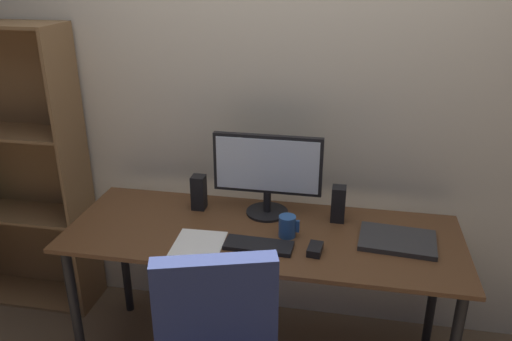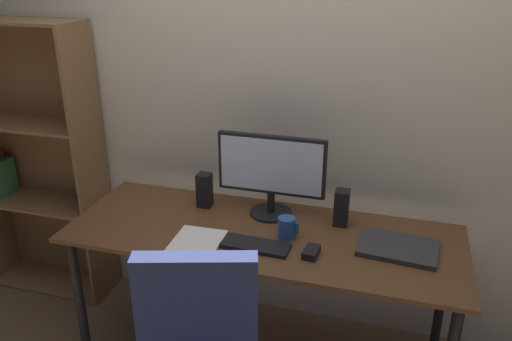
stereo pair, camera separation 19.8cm
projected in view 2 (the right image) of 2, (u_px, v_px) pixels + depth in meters
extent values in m
cube|color=beige|center=(290.00, 84.00, 2.49)|extent=(6.40, 0.10, 2.60)
cube|color=#56351E|center=(262.00, 234.00, 2.28)|extent=(1.76, 0.64, 0.02)
cylinder|color=black|center=(80.00, 304.00, 2.40)|extent=(0.04, 0.04, 0.72)
cylinder|color=black|center=(135.00, 248.00, 2.87)|extent=(0.04, 0.04, 0.72)
cylinder|color=black|center=(441.00, 300.00, 2.44)|extent=(0.04, 0.04, 0.72)
cylinder|color=black|center=(271.00, 213.00, 2.43)|extent=(0.20, 0.20, 0.01)
cylinder|color=black|center=(271.00, 202.00, 2.41)|extent=(0.04, 0.04, 0.10)
cube|color=black|center=(271.00, 165.00, 2.34)|extent=(0.51, 0.03, 0.28)
cube|color=silver|center=(271.00, 166.00, 2.33)|extent=(0.48, 0.01, 0.25)
cube|color=black|center=(255.00, 245.00, 2.15)|extent=(0.29, 0.12, 0.02)
cube|color=black|center=(311.00, 252.00, 2.09)|extent=(0.07, 0.10, 0.03)
cylinder|color=#285193|center=(286.00, 228.00, 2.21)|extent=(0.07, 0.07, 0.10)
cube|color=#285193|center=(297.00, 228.00, 2.20)|extent=(0.02, 0.01, 0.05)
cube|color=#2D2D30|center=(398.00, 248.00, 2.13)|extent=(0.34, 0.26, 0.02)
cube|color=black|center=(204.00, 190.00, 2.48)|extent=(0.06, 0.07, 0.17)
cube|color=black|center=(342.00, 208.00, 2.31)|extent=(0.06, 0.07, 0.17)
cube|color=white|center=(194.00, 244.00, 2.17)|extent=(0.22, 0.30, 0.00)
cube|color=navy|center=(198.00, 324.00, 1.69)|extent=(0.40, 0.18, 0.52)
cube|color=brown|center=(92.00, 172.00, 2.78)|extent=(0.02, 0.28, 1.59)
cube|color=brown|center=(50.00, 156.00, 2.99)|extent=(0.76, 0.01, 1.59)
cube|color=brown|center=(56.00, 281.00, 3.18)|extent=(0.72, 0.26, 0.02)
cube|color=brown|center=(42.00, 202.00, 2.97)|extent=(0.72, 0.26, 0.02)
cube|color=brown|center=(27.00, 124.00, 2.78)|extent=(0.72, 0.26, 0.02)
cube|color=brown|center=(9.00, 21.00, 2.57)|extent=(0.72, 0.26, 0.02)
cube|color=#337242|center=(2.00, 180.00, 2.98)|extent=(0.03, 0.22, 0.22)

